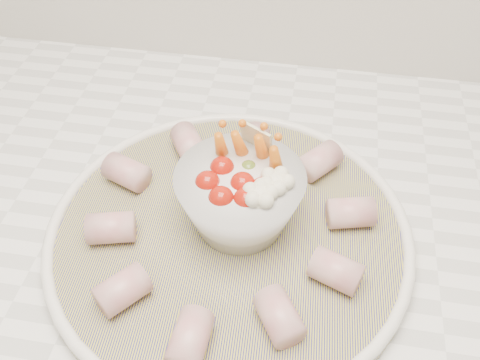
# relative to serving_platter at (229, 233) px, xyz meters

# --- Properties ---
(serving_platter) EXTENTS (0.39, 0.39, 0.02)m
(serving_platter) POSITION_rel_serving_platter_xyz_m (0.00, 0.00, 0.00)
(serving_platter) COLOR navy
(serving_platter) RESTS_ON kitchen_counter
(veggie_bowl) EXTENTS (0.13, 0.13, 0.10)m
(veggie_bowl) POSITION_rel_serving_platter_xyz_m (0.01, 0.01, 0.04)
(veggie_bowl) COLOR silver
(veggie_bowl) RESTS_ON serving_platter
(cured_meat_rolls) EXTENTS (0.29, 0.29, 0.03)m
(cured_meat_rolls) POSITION_rel_serving_platter_xyz_m (-0.00, 0.00, 0.02)
(cured_meat_rolls) COLOR #B35259
(cured_meat_rolls) RESTS_ON serving_platter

